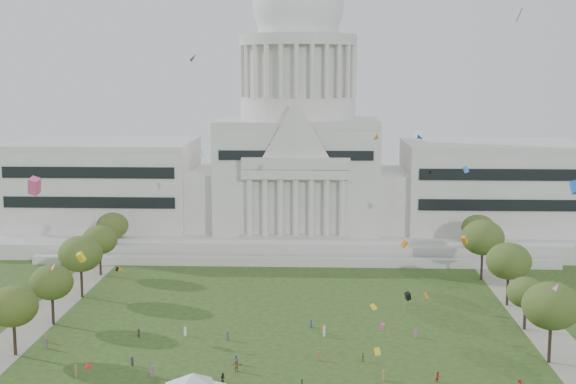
{
  "coord_description": "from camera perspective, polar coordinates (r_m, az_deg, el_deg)",
  "views": [
    {
      "loc": [
        6.31,
        -110.5,
        47.61
      ],
      "look_at": [
        0.0,
        45.0,
        24.0
      ],
      "focal_mm": 50.0,
      "sensor_mm": 36.0,
      "label": 1
    }
  ],
  "objects": [
    {
      "name": "row_tree_r_5",
      "position": [
        188.29,
        13.68,
        -3.17
      ],
      "size": [
        9.82,
        9.82,
        13.96
      ],
      "color": "black",
      "rests_on": "ground"
    },
    {
      "name": "row_tree_l_2",
      "position": [
        143.18,
        -18.97,
        -7.7
      ],
      "size": [
        8.42,
        8.42,
        11.97
      ],
      "color": "black",
      "rests_on": "ground"
    },
    {
      "name": "kite_swarm",
      "position": [
        118.71,
        -1.27,
        -0.59
      ],
      "size": [
        85.54,
        105.02,
        60.97
      ],
      "color": "black",
      "rests_on": "ground"
    },
    {
      "name": "row_tree_l_4",
      "position": [
        174.77,
        -14.54,
        -4.29
      ],
      "size": [
        9.29,
        9.29,
        13.21
      ],
      "color": "black",
      "rests_on": "ground"
    },
    {
      "name": "row_tree_r_3",
      "position": [
        155.29,
        16.56,
        -6.87
      ],
      "size": [
        7.01,
        7.01,
        9.98
      ],
      "color": "black",
      "rests_on": "ground"
    },
    {
      "name": "row_tree_l_5",
      "position": [
        192.71,
        -13.26,
        -3.34
      ],
      "size": [
        8.33,
        8.33,
        11.85
      ],
      "color": "black",
      "rests_on": "ground"
    },
    {
      "name": "person_10",
      "position": [
        135.69,
        5.35,
        -11.61
      ],
      "size": [
        0.7,
        1.0,
        1.54
      ],
      "primitive_type": "imported",
      "rotation": [
        0.0,
        0.0,
        1.82
      ],
      "color": "olive",
      "rests_on": "ground"
    },
    {
      "name": "row_tree_l_3",
      "position": [
        157.95,
        -16.46,
        -6.18
      ],
      "size": [
        8.12,
        8.12,
        11.55
      ],
      "color": "black",
      "rests_on": "ground"
    },
    {
      "name": "row_tree_r_4",
      "position": [
        169.47,
        15.43,
        -4.76
      ],
      "size": [
        9.19,
        9.19,
        13.06
      ],
      "color": "black",
      "rests_on": "ground"
    },
    {
      "name": "event_tent",
      "position": [
        117.35,
        -6.77,
        -13.16
      ],
      "size": [
        12.69,
        12.69,
        5.38
      ],
      "color": "#4C4C4C",
      "rests_on": "ground"
    },
    {
      "name": "path_right",
      "position": [
        154.09,
        18.17,
        -9.81
      ],
      "size": [
        8.0,
        160.0,
        0.04
      ],
      "primitive_type": "cube",
      "color": "gray",
      "rests_on": "ground"
    },
    {
      "name": "person_8",
      "position": [
        126.54,
        -4.66,
        -13.07
      ],
      "size": [
        1.02,
        0.95,
        1.79
      ],
      "primitive_type": "imported",
      "rotation": [
        0.0,
        0.0,
        2.5
      ],
      "color": "#26262B",
      "rests_on": "ground"
    },
    {
      "name": "person_2",
      "position": [
        128.83,
        10.61,
        -12.82
      ],
      "size": [
        0.95,
        0.82,
        1.66
      ],
      "primitive_type": "imported",
      "rotation": [
        0.0,
        0.0,
        0.49
      ],
      "color": "#B21E1E",
      "rests_on": "ground"
    },
    {
      "name": "row_tree_l_6",
      "position": [
        210.31,
        -12.38,
        -2.36
      ],
      "size": [
        8.19,
        8.19,
        11.64
      ],
      "color": "black",
      "rests_on": "ground"
    },
    {
      "name": "person_5",
      "position": [
        131.13,
        -3.67,
        -12.2
      ],
      "size": [
        2.04,
        1.47,
        2.05
      ],
      "primitive_type": "imported",
      "rotation": [
        0.0,
        0.0,
        2.72
      ],
      "color": "olive",
      "rests_on": "ground"
    },
    {
      "name": "row_tree_r_2",
      "position": [
        138.72,
        18.23,
        -7.7
      ],
      "size": [
        9.55,
        9.55,
        13.58
      ],
      "color": "black",
      "rests_on": "ground"
    },
    {
      "name": "distant_crowd",
      "position": [
        134.28,
        -6.81,
        -11.82
      ],
      "size": [
        66.13,
        38.92,
        1.94
      ],
      "color": "#B21E1E",
      "rests_on": "ground"
    },
    {
      "name": "path_left",
      "position": [
        157.97,
        -18.15,
        -9.35
      ],
      "size": [
        8.0,
        160.0,
        0.04
      ],
      "primitive_type": "cube",
      "color": "gray",
      "rests_on": "ground"
    },
    {
      "name": "capitol",
      "position": [
        225.61,
        0.71,
        2.18
      ],
      "size": [
        160.0,
        64.5,
        91.3
      ],
      "color": "beige",
      "rests_on": "ground"
    },
    {
      "name": "row_tree_r_6",
      "position": [
        206.29,
        13.37,
        -2.54
      ],
      "size": [
        8.42,
        8.42,
        11.97
      ],
      "color": "black",
      "rests_on": "ground"
    }
  ]
}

